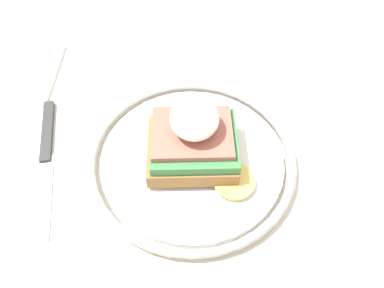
{
  "coord_description": "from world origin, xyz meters",
  "views": [
    {
      "loc": [
        0.03,
        0.23,
        1.11
      ],
      "look_at": [
        0.03,
        -0.01,
        0.79
      ],
      "focal_mm": 35.0,
      "sensor_mm": 36.0,
      "label": 1
    }
  ],
  "objects_px": {
    "plate": "(192,158)",
    "sandwich": "(194,139)",
    "knife": "(46,153)",
    "napkin": "(13,73)",
    "fork": "(341,164)"
  },
  "relations": [
    {
      "from": "knife",
      "to": "sandwich",
      "type": "bearing_deg",
      "value": 175.56
    },
    {
      "from": "plate",
      "to": "napkin",
      "type": "xyz_separation_m",
      "value": [
        0.24,
        -0.15,
        -0.0
      ]
    },
    {
      "from": "plate",
      "to": "knife",
      "type": "relative_size",
      "value": 1.23
    },
    {
      "from": "fork",
      "to": "knife",
      "type": "xyz_separation_m",
      "value": [
        0.34,
        -0.02,
        0.0
      ]
    },
    {
      "from": "knife",
      "to": "plate",
      "type": "bearing_deg",
      "value": 175.08
    },
    {
      "from": "sandwich",
      "to": "fork",
      "type": "xyz_separation_m",
      "value": [
        -0.17,
        0.01,
        -0.04
      ]
    },
    {
      "from": "fork",
      "to": "knife",
      "type": "bearing_deg",
      "value": -3.95
    },
    {
      "from": "plate",
      "to": "fork",
      "type": "distance_m",
      "value": 0.17
    },
    {
      "from": "sandwich",
      "to": "napkin",
      "type": "xyz_separation_m",
      "value": [
        0.25,
        -0.15,
        -0.04
      ]
    },
    {
      "from": "sandwich",
      "to": "napkin",
      "type": "relative_size",
      "value": 0.94
    },
    {
      "from": "sandwich",
      "to": "fork",
      "type": "bearing_deg",
      "value": 176.56
    },
    {
      "from": "plate",
      "to": "sandwich",
      "type": "height_order",
      "value": "sandwich"
    },
    {
      "from": "napkin",
      "to": "sandwich",
      "type": "bearing_deg",
      "value": 148.5
    },
    {
      "from": "knife",
      "to": "napkin",
      "type": "distance_m",
      "value": 0.16
    },
    {
      "from": "sandwich",
      "to": "knife",
      "type": "distance_m",
      "value": 0.18
    }
  ]
}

